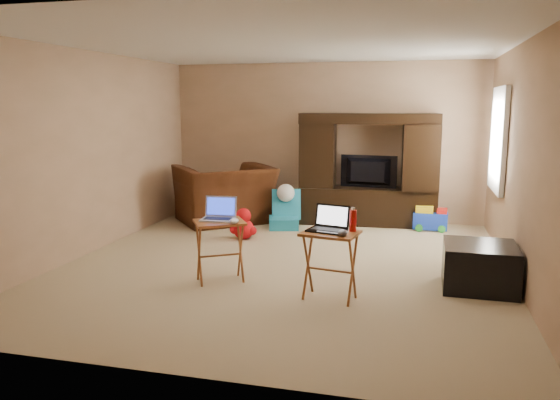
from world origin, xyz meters
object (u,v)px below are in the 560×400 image
(entertainment_center, at_px, (368,169))
(tray_table_right, at_px, (330,266))
(recliner, at_px, (225,194))
(television, at_px, (367,172))
(plush_toy, at_px, (244,224))
(laptop_left, at_px, (217,209))
(water_bottle, at_px, (353,221))
(push_toy, at_px, (431,218))
(mouse_left, at_px, (235,221))
(laptop_right, at_px, (327,219))
(ottoman, at_px, (479,266))
(child_rocker, at_px, (284,209))
(tray_table_left, at_px, (220,251))
(mouse_right, at_px, (343,233))

(entertainment_center, distance_m, tray_table_right, 3.50)
(entertainment_center, relative_size, recliner, 1.52)
(television, bearing_deg, plush_toy, 47.49)
(tray_table_right, distance_m, laptop_left, 1.34)
(tray_table_right, relative_size, water_bottle, 3.25)
(push_toy, distance_m, tray_table_right, 3.42)
(plush_toy, xyz_separation_m, mouse_left, (0.51, -1.87, 0.46))
(entertainment_center, distance_m, laptop_right, 3.44)
(entertainment_center, height_order, ottoman, entertainment_center)
(television, height_order, water_bottle, television)
(television, distance_m, plush_toy, 2.17)
(tray_table_right, bearing_deg, entertainment_center, 99.73)
(recliner, xyz_separation_m, plush_toy, (0.63, -0.98, -0.23))
(plush_toy, distance_m, ottoman, 3.25)
(child_rocker, relative_size, laptop_right, 1.68)
(tray_table_left, relative_size, mouse_right, 4.84)
(entertainment_center, distance_m, push_toy, 1.19)
(push_toy, distance_m, tray_table_left, 3.73)
(entertainment_center, relative_size, water_bottle, 10.29)
(push_toy, relative_size, laptop_right, 1.44)
(tray_table_right, xyz_separation_m, water_bottle, (0.20, 0.08, 0.43))
(laptop_left, bearing_deg, ottoman, 3.82)
(laptop_right, bearing_deg, push_toy, 85.73)
(child_rocker, height_order, plush_toy, child_rocker)
(television, bearing_deg, child_rocker, 32.47)
(water_bottle, bearing_deg, television, 92.90)
(tray_table_right, height_order, water_bottle, water_bottle)
(child_rocker, bearing_deg, ottoman, -55.41)
(mouse_left, bearing_deg, push_toy, 56.97)
(mouse_right, bearing_deg, water_bottle, 70.71)
(push_toy, bearing_deg, laptop_left, -122.92)
(entertainment_center, xyz_separation_m, tray_table_right, (-0.03, -3.46, -0.53))
(television, xyz_separation_m, push_toy, (0.96, -0.17, -0.63))
(mouse_left, height_order, mouse_right, mouse_right)
(laptop_right, height_order, mouse_right, laptop_right)
(child_rocker, distance_m, laptop_right, 3.07)
(plush_toy, distance_m, tray_table_right, 2.56)
(laptop_left, bearing_deg, recliner, 103.67)
(plush_toy, distance_m, mouse_right, 2.77)
(television, relative_size, child_rocker, 1.49)
(child_rocker, height_order, mouse_left, mouse_left)
(laptop_right, distance_m, mouse_left, 0.99)
(recliner, relative_size, plush_toy, 3.13)
(ottoman, bearing_deg, tray_table_left, -170.62)
(ottoman, height_order, tray_table_right, tray_table_right)
(tray_table_left, bearing_deg, mouse_left, -51.95)
(entertainment_center, distance_m, child_rocker, 1.45)
(mouse_right, height_order, water_bottle, water_bottle)
(recliner, bearing_deg, laptop_left, 68.29)
(tray_table_right, bearing_deg, plush_toy, 136.93)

